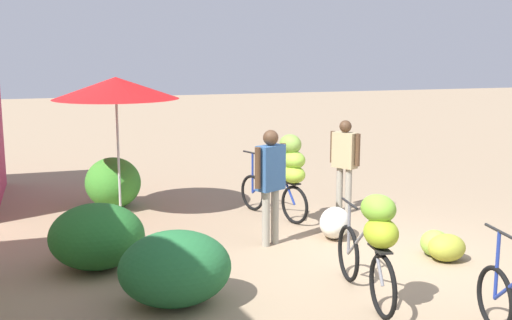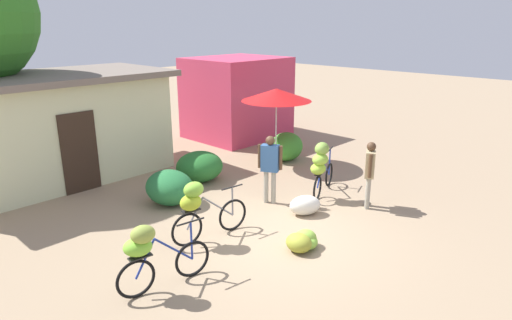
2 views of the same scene
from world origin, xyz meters
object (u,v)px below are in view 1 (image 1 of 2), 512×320
(banana_pile_on_ground, at_px, (441,246))
(person_vendor, at_px, (345,156))
(produce_sack, at_px, (335,223))
(person_bystander, at_px, (271,175))
(market_umbrella, at_px, (116,88))
(bicycle_near_pile, at_px, (374,239))
(bicycle_center_loaded, at_px, (287,169))

(banana_pile_on_ground, distance_m, person_vendor, 2.70)
(produce_sack, bearing_deg, person_bystander, 92.29)
(banana_pile_on_ground, xyz_separation_m, person_vendor, (2.58, 0.15, 0.78))
(produce_sack, bearing_deg, market_umbrella, 51.59)
(market_umbrella, xyz_separation_m, banana_pile_on_ground, (-3.51, -3.76, -1.92))
(person_bystander, bearing_deg, person_vendor, -52.92)
(market_umbrella, height_order, person_bystander, market_umbrella)
(banana_pile_on_ground, height_order, person_bystander, person_bystander)
(banana_pile_on_ground, bearing_deg, produce_sack, 36.34)
(market_umbrella, bearing_deg, banana_pile_on_ground, -133.03)
(bicycle_near_pile, xyz_separation_m, banana_pile_on_ground, (1.13, -1.63, -0.59))
(market_umbrella, relative_size, person_vendor, 1.47)
(produce_sack, bearing_deg, bicycle_near_pile, 163.83)
(bicycle_center_loaded, distance_m, produce_sack, 1.26)
(person_vendor, bearing_deg, market_umbrella, 75.55)
(bicycle_center_loaded, height_order, person_vendor, person_vendor)
(banana_pile_on_ground, bearing_deg, person_bystander, 57.69)
(bicycle_near_pile, relative_size, person_vendor, 1.11)
(bicycle_near_pile, bearing_deg, market_umbrella, 24.70)
(bicycle_near_pile, distance_m, banana_pile_on_ground, 2.06)
(person_vendor, distance_m, person_bystander, 2.24)
(market_umbrella, distance_m, person_vendor, 3.90)
(market_umbrella, xyz_separation_m, person_bystander, (-2.28, -1.82, -1.10))
(produce_sack, xyz_separation_m, person_vendor, (1.31, -0.78, 0.72))
(bicycle_near_pile, relative_size, banana_pile_on_ground, 2.34)
(bicycle_center_loaded, distance_m, person_vendor, 1.16)
(bicycle_center_loaded, relative_size, banana_pile_on_ground, 2.16)
(person_bystander, bearing_deg, banana_pile_on_ground, -122.31)
(bicycle_center_loaded, height_order, produce_sack, bicycle_center_loaded)
(person_bystander, bearing_deg, produce_sack, -87.71)
(market_umbrella, xyz_separation_m, person_vendor, (-0.93, -3.60, -1.15))
(bicycle_center_loaded, distance_m, banana_pile_on_ground, 2.72)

